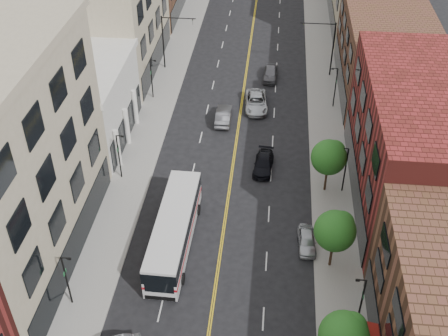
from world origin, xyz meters
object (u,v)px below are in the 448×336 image
(car_lane_b, at_px, (256,102))
(city_bus, at_px, (174,229))
(car_lane_behind, at_px, (224,115))
(car_lane_c, at_px, (270,73))
(car_parked_far, at_px, (307,241))
(car_lane_a, at_px, (264,164))

(car_lane_b, bearing_deg, city_bus, -109.08)
(car_lane_behind, height_order, car_lane_c, car_lane_behind)
(city_bus, distance_m, car_lane_c, 32.10)
(car_parked_far, xyz_separation_m, car_lane_b, (-5.62, 22.80, 0.15))
(car_lane_behind, relative_size, car_lane_c, 1.07)
(city_bus, xyz_separation_m, car_lane_b, (5.81, 23.80, -1.10))
(car_lane_a, bearing_deg, car_parked_far, -64.28)
(city_bus, relative_size, car_lane_b, 2.21)
(city_bus, bearing_deg, car_lane_behind, 84.69)
(car_parked_far, xyz_separation_m, car_lane_behind, (-9.20, 19.38, 0.15))
(city_bus, height_order, car_lane_b, city_bus)
(car_lane_c, bearing_deg, car_lane_behind, -112.78)
(car_lane_a, xyz_separation_m, car_lane_c, (0.04, 19.51, 0.10))
(city_bus, height_order, car_lane_a, city_bus)
(car_lane_c, bearing_deg, car_lane_a, -88.09)
(car_parked_far, xyz_separation_m, car_lane_c, (-4.18, 30.25, 0.12))
(car_lane_behind, bearing_deg, car_lane_b, -136.97)
(car_lane_a, distance_m, car_lane_c, 19.51)
(car_lane_b, bearing_deg, car_lane_a, -88.70)
(car_lane_a, distance_m, car_lane_b, 12.14)
(car_lane_a, height_order, car_lane_b, car_lane_b)
(car_lane_behind, bearing_deg, car_lane_c, -115.43)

